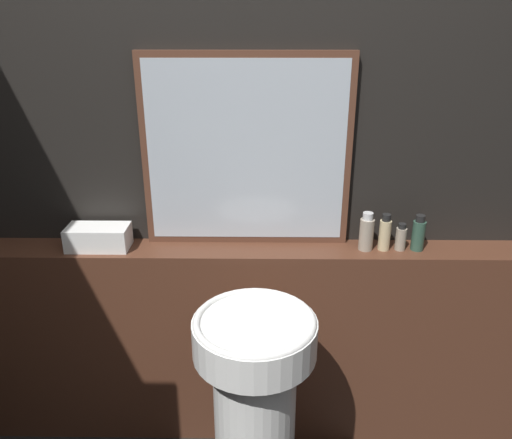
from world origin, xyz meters
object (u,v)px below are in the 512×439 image
object	(u,v)px
mirror	(246,153)
shampoo_bottle	(367,233)
conditioner_bottle	(385,233)
pedestal_sink	(255,410)
towel_stack	(98,237)
body_wash_bottle	(418,234)
lotion_bottle	(401,238)

from	to	relation	value
mirror	shampoo_bottle	world-z (taller)	mirror
shampoo_bottle	conditioner_bottle	bearing A→B (deg)	0.00
pedestal_sink	towel_stack	size ratio (longest dim) A/B	3.59
pedestal_sink	body_wash_bottle	size ratio (longest dim) A/B	5.96
mirror	lotion_bottle	bearing A→B (deg)	-6.61
conditioner_bottle	body_wash_bottle	size ratio (longest dim) A/B	1.02
mirror	conditioner_bottle	distance (m)	0.62
pedestal_sink	towel_stack	bearing A→B (deg)	145.03
shampoo_bottle	body_wash_bottle	size ratio (longest dim) A/B	1.07
pedestal_sink	shampoo_bottle	xyz separation A→B (m)	(0.43, 0.43, 0.47)
towel_stack	conditioner_bottle	bearing A→B (deg)	0.00
mirror	towel_stack	world-z (taller)	mirror
lotion_bottle	body_wash_bottle	distance (m)	0.07
pedestal_sink	lotion_bottle	world-z (taller)	lotion_bottle
mirror	shampoo_bottle	xyz separation A→B (m)	(0.46, -0.07, -0.30)
mirror	shampoo_bottle	distance (m)	0.55
shampoo_bottle	conditioner_bottle	world-z (taller)	shampoo_bottle
body_wash_bottle	shampoo_bottle	bearing A→B (deg)	180.00
towel_stack	pedestal_sink	bearing A→B (deg)	-34.97
mirror	lotion_bottle	distance (m)	0.68
towel_stack	shampoo_bottle	bearing A→B (deg)	0.00
conditioner_bottle	lotion_bottle	distance (m)	0.07
lotion_bottle	towel_stack	bearing A→B (deg)	180.00
conditioner_bottle	body_wash_bottle	bearing A→B (deg)	0.00
conditioner_bottle	shampoo_bottle	bearing A→B (deg)	180.00
pedestal_sink	mirror	world-z (taller)	mirror
pedestal_sink	mirror	size ratio (longest dim) A/B	1.08
towel_stack	lotion_bottle	size ratio (longest dim) A/B	2.20
pedestal_sink	towel_stack	xyz separation A→B (m)	(-0.62, 0.43, 0.45)
pedestal_sink	conditioner_bottle	world-z (taller)	conditioner_bottle
shampoo_bottle	body_wash_bottle	bearing A→B (deg)	0.00
mirror	body_wash_bottle	distance (m)	0.73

